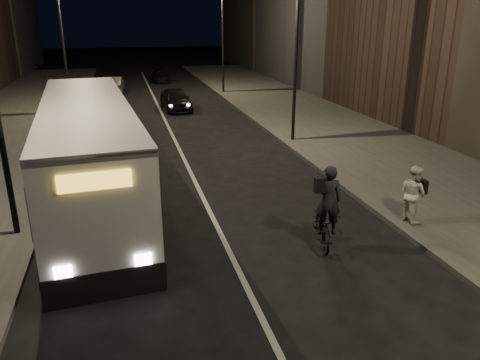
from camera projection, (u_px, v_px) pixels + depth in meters
ground at (246, 285)px, 10.87m from camera, size 180.00×180.00×0.00m
sidewalk_right at (330, 129)px, 25.62m from camera, size 7.00×70.00×0.16m
streetlight_right_mid at (291, 29)px, 21.30m from camera, size 1.20×0.44×8.12m
streetlight_right_far at (219, 24)px, 35.93m from camera, size 1.20×0.44×8.12m
streetlight_left_far at (66, 26)px, 27.97m from camera, size 1.20×0.44×8.12m
city_bus at (89, 149)px, 15.23m from camera, size 3.69×12.62×3.36m
cyclist_on_bicycle at (325, 218)px, 12.60m from camera, size 1.18×2.11×2.30m
pedestrian_woman at (413, 194)px, 13.66m from camera, size 0.79×0.93×1.70m
car_near at (176, 99)px, 30.95m from camera, size 1.95×4.28×1.42m
car_mid at (113, 85)px, 37.37m from camera, size 1.76×4.26×1.37m
car_far at (161, 76)px, 44.31m from camera, size 1.62×3.90×1.13m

